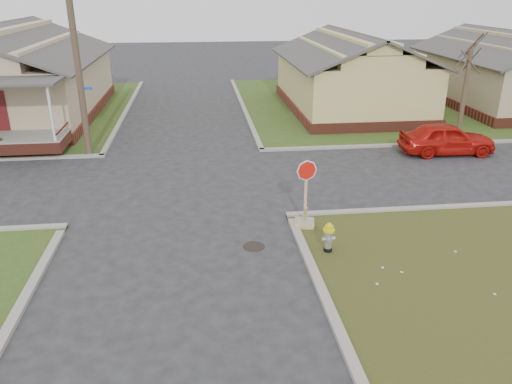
{
  "coord_description": "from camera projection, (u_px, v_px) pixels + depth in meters",
  "views": [
    {
      "loc": [
        0.75,
        -13.28,
        6.99
      ],
      "look_at": [
        2.44,
        1.0,
        1.1
      ],
      "focal_mm": 35.0,
      "sensor_mm": 36.0,
      "label": 1
    }
  ],
  "objects": [
    {
      "name": "curbs",
      "position": [
        182.0,
        182.0,
        19.37
      ],
      "size": [
        80.0,
        40.0,
        0.12
      ],
      "primitive_type": null,
      "color": "gray",
      "rests_on": "ground"
    },
    {
      "name": "manhole",
      "position": [
        254.0,
        246.0,
        14.55
      ],
      "size": [
        0.64,
        0.64,
        0.01
      ],
      "primitive_type": "cylinder",
      "color": "black",
      "rests_on": "ground"
    },
    {
      "name": "fire_hydrant",
      "position": [
        329.0,
        236.0,
        14.02
      ],
      "size": [
        0.33,
        0.33,
        0.88
      ],
      "rotation": [
        0.0,
        0.0,
        0.06
      ],
      "color": "black",
      "rests_on": "ground"
    },
    {
      "name": "ground",
      "position": [
        178.0,
        243.0,
        14.77
      ],
      "size": [
        120.0,
        120.0,
        0.0
      ],
      "primitive_type": "plane",
      "color": "#262628",
      "rests_on": "ground"
    },
    {
      "name": "side_house_tan",
      "position": [
        505.0,
        71.0,
        31.28
      ],
      "size": [
        7.6,
        11.6,
        4.7
      ],
      "color": "brown",
      "rests_on": "ground"
    },
    {
      "name": "tree_mid_right",
      "position": [
        464.0,
        93.0,
        24.85
      ],
      "size": [
        0.22,
        0.22,
        4.2
      ],
      "primitive_type": "cylinder",
      "color": "#433226",
      "rests_on": "verge_far_right"
    },
    {
      "name": "red_sedan",
      "position": [
        447.0,
        138.0,
        22.48
      ],
      "size": [
        4.23,
        1.87,
        1.42
      ],
      "primitive_type": "imported",
      "rotation": [
        0.0,
        0.0,
        1.52
      ],
      "color": "red",
      "rests_on": "ground"
    },
    {
      "name": "utility_pole",
      "position": [
        75.0,
        49.0,
        20.73
      ],
      "size": [
        1.8,
        0.28,
        9.0
      ],
      "color": "#433226",
      "rests_on": "ground"
    },
    {
      "name": "side_house_yellow",
      "position": [
        350.0,
        74.0,
        30.19
      ],
      "size": [
        7.6,
        11.6,
        4.7
      ],
      "color": "brown",
      "rests_on": "ground"
    },
    {
      "name": "corner_house",
      "position": [
        5.0,
        78.0,
        28.16
      ],
      "size": [
        10.1,
        15.5,
        5.3
      ],
      "color": "brown",
      "rests_on": "ground"
    },
    {
      "name": "stop_sign",
      "position": [
        305.0,
        212.0,
        15.57
      ],
      "size": [
        0.62,
        0.6,
        2.18
      ],
      "rotation": [
        0.0,
        0.0,
        -0.2
      ],
      "color": "tan",
      "rests_on": "ground"
    }
  ]
}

